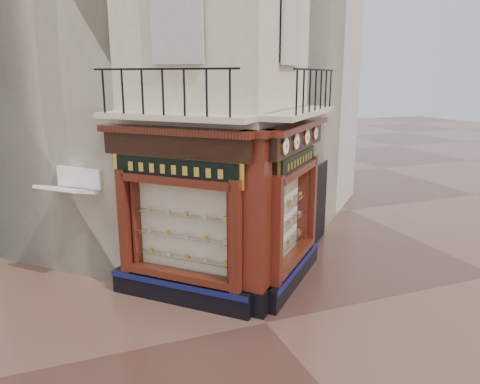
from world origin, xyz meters
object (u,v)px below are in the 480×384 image
corner_pilaster (257,227)px  awning (75,284)px  clock_c (307,137)px  clock_a (285,146)px  clock_b (296,141)px  signboard_right (298,160)px  clock_d (315,133)px  signboard_left (175,169)px

corner_pilaster → awning: corner_pilaster is taller
clock_c → corner_pilaster: bearing=168.2°
clock_a → clock_b: size_ratio=1.00×
clock_c → signboard_right: size_ratio=0.20×
clock_b → awning: (-4.79, 2.39, -3.62)m
corner_pilaster → signboard_right: 2.12m
corner_pilaster → awning: size_ratio=3.06×
clock_b → awning: 6.46m
clock_c → signboard_right: clock_c is taller
awning → corner_pilaster: bearing=-173.9°
clock_d → signboard_right: (-0.85, -0.69, -0.52)m
clock_c → clock_b: bearing=-180.0°
corner_pilaster → signboard_right: corner_pilaster is taller
clock_a → signboard_left: 2.36m
signboard_left → corner_pilaster: bearing=-169.8°
corner_pilaster → clock_c: bearing=-11.8°
corner_pilaster → clock_d: (2.31, 1.71, 1.67)m
awning → clock_a: bearing=-169.6°
signboard_right → clock_c: bearing=-20.5°
clock_c → signboard_right: 0.61m
clock_b → signboard_left: size_ratio=0.17×
clock_a → clock_b: same height
corner_pilaster → signboard_left: corner_pilaster is taller
signboard_left → clock_a: bearing=-161.1°
awning → signboard_left: signboard_left is taller
awning → signboard_left: 4.25m
signboard_right → clock_a: bearing=-175.2°
clock_a → clock_d: 2.41m
clock_b → signboard_right: (0.31, 0.47, -0.52)m
clock_d → awning: clock_d is taller
corner_pilaster → clock_a: corner_pilaster is taller
clock_b → signboard_right: bearing=11.3°
clock_b → signboard_right: 0.77m
clock_a → clock_c: bearing=0.0°
clock_b → signboard_left: 2.70m
clock_c → signboard_left: (-3.21, -0.13, -0.52)m
corner_pilaster → signboard_left: (-1.46, 1.01, 1.15)m
clock_d → signboard_left: bearing=145.4°
clock_a → awning: clock_a is taller
clock_a → awning: bearing=100.4°
clock_d → awning: size_ratio=0.25×
clock_a → clock_c: size_ratio=1.00×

